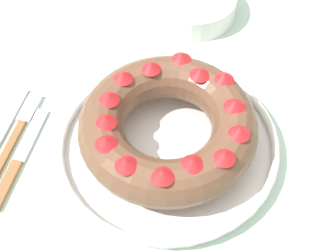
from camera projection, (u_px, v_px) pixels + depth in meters
dining_table at (151, 178)px, 0.80m from camera, size 1.39×1.20×0.77m
serving_dish at (168, 144)px, 0.73m from camera, size 0.34×0.34×0.03m
bundt_cake at (168, 125)px, 0.69m from camera, size 0.27×0.27×0.08m
fork at (15, 136)px, 0.75m from camera, size 0.02×0.21×0.01m
cake_knife at (17, 164)px, 0.72m from camera, size 0.02×0.19×0.01m
side_bowl at (189, 4)px, 0.92m from camera, size 0.18×0.18×0.04m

